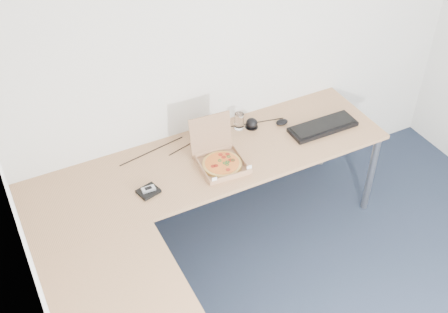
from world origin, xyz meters
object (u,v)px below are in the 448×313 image
desk (192,219)px  drinking_glass (239,121)px  wallet (148,191)px  pizza_box (221,161)px  keyboard (323,127)px

desk → drinking_glass: drinking_glass is taller
drinking_glass → wallet: bearing=-157.8°
drinking_glass → wallet: (-0.83, -0.34, -0.05)m
wallet → pizza_box: bearing=-11.2°
pizza_box → keyboard: 0.83m
drinking_glass → keyboard: (0.53, -0.28, -0.05)m
keyboard → wallet: bearing=-177.2°
pizza_box → drinking_glass: pizza_box is taller
drinking_glass → wallet: size_ratio=0.96×
pizza_box → wallet: size_ratio=2.66×
pizza_box → drinking_glass: (0.30, 0.31, 0.03)m
pizza_box → drinking_glass: 0.43m
keyboard → desk: bearing=-162.8°
drinking_glass → keyboard: 0.60m
desk → pizza_box: pizza_box is taller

